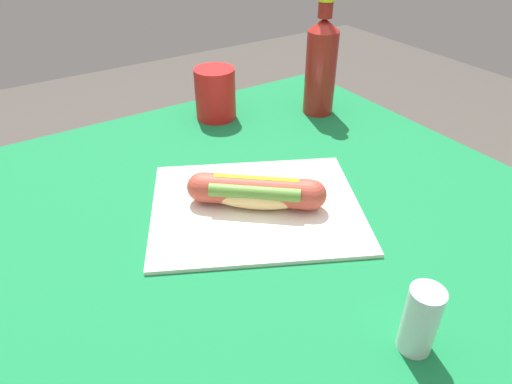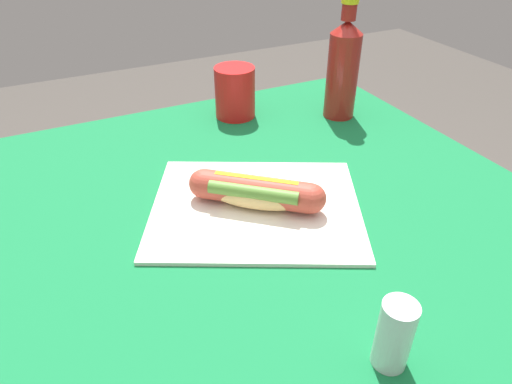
# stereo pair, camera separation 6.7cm
# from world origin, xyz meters

# --- Properties ---
(dining_table) EXTENTS (0.96, 0.92, 0.77)m
(dining_table) POSITION_xyz_m (0.00, 0.00, 0.62)
(dining_table) COLOR brown
(dining_table) RESTS_ON ground
(paper_wrapper) EXTENTS (0.39, 0.36, 0.01)m
(paper_wrapper) POSITION_xyz_m (-0.05, -0.04, 0.77)
(paper_wrapper) COLOR silver
(paper_wrapper) RESTS_ON dining_table
(hot_dog) EXTENTS (0.17, 0.15, 0.05)m
(hot_dog) POSITION_xyz_m (-0.05, -0.04, 0.80)
(hot_dog) COLOR #E5BC75
(hot_dog) RESTS_ON paper_wrapper
(soda_bottle) EXTENTS (0.06, 0.06, 0.23)m
(soda_bottle) POSITION_xyz_m (-0.35, -0.27, 0.87)
(soda_bottle) COLOR maroon
(soda_bottle) RESTS_ON dining_table
(drinking_cup) EXTENTS (0.08, 0.08, 0.10)m
(drinking_cup) POSITION_xyz_m (-0.15, -0.36, 0.82)
(drinking_cup) COLOR red
(drinking_cup) RESTS_ON dining_table
(salt_shaker) EXTENTS (0.04, 0.04, 0.08)m
(salt_shaker) POSITION_xyz_m (-0.05, 0.25, 0.81)
(salt_shaker) COLOR silver
(salt_shaker) RESTS_ON dining_table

